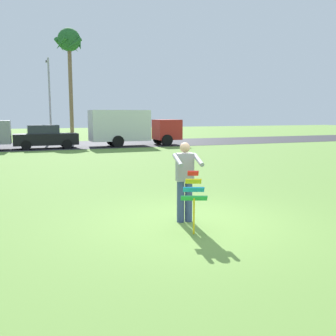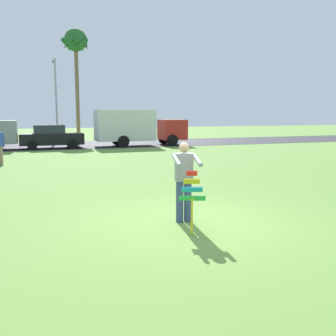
# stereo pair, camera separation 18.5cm
# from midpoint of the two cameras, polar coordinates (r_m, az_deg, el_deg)

# --- Properties ---
(ground_plane) EXTENTS (120.00, 120.00, 0.00)m
(ground_plane) POSITION_cam_midpoint_polar(r_m,az_deg,el_deg) (8.42, 4.45, -8.05)
(ground_plane) COLOR olive
(road_strip) EXTENTS (120.00, 8.00, 0.01)m
(road_strip) POSITION_cam_midpoint_polar(r_m,az_deg,el_deg) (30.17, -13.51, 3.34)
(road_strip) COLOR #2D2D33
(road_strip) RESTS_ON ground
(person_kite_flyer) EXTENTS (0.61, 0.71, 1.73)m
(person_kite_flyer) POSITION_cam_midpoint_polar(r_m,az_deg,el_deg) (8.25, 3.04, -1.61)
(person_kite_flyer) COLOR #384772
(person_kite_flyer) RESTS_ON ground
(kite_held) EXTENTS (0.58, 0.72, 1.19)m
(kite_held) POSITION_cam_midpoint_polar(r_m,az_deg,el_deg) (7.59, 4.27, -3.57)
(kite_held) COLOR red
(kite_held) RESTS_ON ground
(parked_car_black) EXTENTS (4.23, 1.89, 1.60)m
(parked_car_black) POSITION_cam_midpoint_polar(r_m,az_deg,el_deg) (27.57, -16.76, 4.41)
(parked_car_black) COLOR black
(parked_car_black) RESTS_ON ground
(parked_truck_red_cab) EXTENTS (6.71, 2.14, 2.62)m
(parked_truck_red_cab) POSITION_cam_midpoint_polar(r_m,az_deg,el_deg) (28.52, -4.61, 6.11)
(parked_truck_red_cab) COLOR #B2231E
(parked_truck_red_cab) RESTS_ON ground
(palm_tree_right_near) EXTENTS (2.58, 2.71, 10.23)m
(palm_tree_right_near) POSITION_cam_midpoint_polar(r_m,az_deg,el_deg) (38.59, -13.36, 17.22)
(palm_tree_right_near) COLOR brown
(palm_tree_right_near) RESTS_ON ground
(streetlight_pole) EXTENTS (0.24, 1.65, 7.00)m
(streetlight_pole) POSITION_cam_midpoint_polar(r_m,az_deg,el_deg) (34.66, -16.13, 10.43)
(streetlight_pole) COLOR #9E9EA3
(streetlight_pole) RESTS_ON ground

